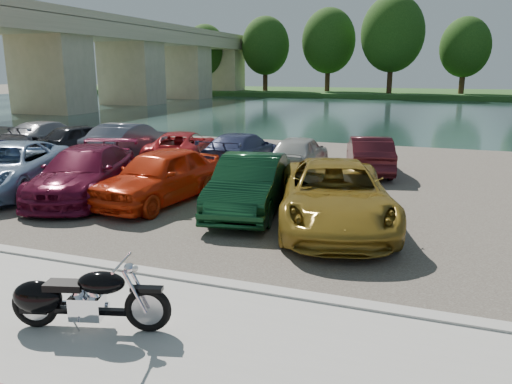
% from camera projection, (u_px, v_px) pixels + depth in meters
% --- Properties ---
extents(ground, '(200.00, 200.00, 0.00)m').
position_uv_depth(ground, '(145.00, 344.00, 6.96)').
color(ground, '#595447').
rests_on(ground, ground).
extents(promenade, '(60.00, 6.00, 0.10)m').
position_uv_depth(promenade, '(99.00, 381.00, 6.04)').
color(promenade, '#A7A69E').
rests_on(promenade, ground).
extents(kerb, '(60.00, 0.30, 0.14)m').
position_uv_depth(kerb, '(207.00, 283.00, 8.77)').
color(kerb, '#A7A69E').
rests_on(kerb, ground).
extents(parking_lot, '(60.00, 18.00, 0.04)m').
position_uv_depth(parking_lot, '(321.00, 181.00, 16.99)').
color(parking_lot, '#413A34').
rests_on(parking_lot, ground).
extents(river, '(120.00, 40.00, 0.00)m').
position_uv_depth(river, '(395.00, 113.00, 43.44)').
color(river, '#192D2B').
rests_on(river, ground).
extents(far_bank, '(120.00, 24.00, 0.60)m').
position_uv_depth(far_bank, '(415.00, 93.00, 72.55)').
color(far_bank, '#234719').
rests_on(far_bank, ground).
extents(bridge, '(7.00, 56.00, 8.55)m').
position_uv_depth(bridge, '(125.00, 52.00, 52.38)').
color(bridge, tan).
rests_on(bridge, ground).
extents(far_trees, '(70.25, 10.68, 12.52)m').
position_uv_depth(far_trees, '(452.00, 39.00, 63.71)').
color(far_trees, '#3D2716').
rests_on(far_trees, far_bank).
extents(motorcycle, '(2.28, 0.97, 1.05)m').
position_uv_depth(motorcycle, '(76.00, 299.00, 7.07)').
color(motorcycle, black).
rests_on(motorcycle, promenade).
extents(car_2, '(4.15, 5.93, 1.50)m').
position_uv_depth(car_2, '(7.00, 168.00, 15.21)').
color(car_2, '#84A0C1').
rests_on(car_2, parking_lot).
extents(car_3, '(3.41, 5.44, 1.47)m').
position_uv_depth(car_3, '(84.00, 173.00, 14.57)').
color(car_3, maroon).
rests_on(car_3, parking_lot).
extents(car_4, '(2.35, 4.69, 1.54)m').
position_uv_depth(car_4, '(160.00, 176.00, 14.05)').
color(car_4, red).
rests_on(car_4, parking_lot).
extents(car_5, '(2.27, 4.70, 1.48)m').
position_uv_depth(car_5, '(250.00, 184.00, 13.09)').
color(car_5, '#0F371D').
rests_on(car_5, parking_lot).
extents(car_6, '(3.95, 6.02, 1.54)m').
position_uv_depth(car_6, '(335.00, 195.00, 11.87)').
color(car_6, olive).
rests_on(car_6, parking_lot).
extents(car_7, '(2.45, 4.97, 1.39)m').
position_uv_depth(car_7, '(48.00, 136.00, 23.03)').
color(car_7, gray).
rests_on(car_7, parking_lot).
extents(car_8, '(2.86, 4.48, 1.42)m').
position_uv_depth(car_8, '(84.00, 140.00, 21.66)').
color(car_8, black).
rests_on(car_8, parking_lot).
extents(car_9, '(1.80, 4.71, 1.53)m').
position_uv_depth(car_9, '(129.00, 141.00, 20.77)').
color(car_9, '#565B68').
rests_on(car_9, parking_lot).
extents(car_10, '(3.10, 4.99, 1.29)m').
position_uv_depth(car_10, '(182.00, 147.00, 20.00)').
color(car_10, '#AC1C20').
rests_on(car_10, parking_lot).
extents(car_11, '(1.91, 4.67, 1.36)m').
position_uv_depth(car_11, '(241.00, 150.00, 19.01)').
color(car_11, navy).
rests_on(car_11, parking_lot).
extents(car_12, '(1.62, 3.98, 1.35)m').
position_uv_depth(car_12, '(299.00, 153.00, 18.40)').
color(car_12, '#B2B3AE').
rests_on(car_12, parking_lot).
extents(car_13, '(2.31, 4.28, 1.34)m').
position_uv_depth(car_13, '(369.00, 154.00, 18.13)').
color(car_13, '#431118').
rests_on(car_13, parking_lot).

